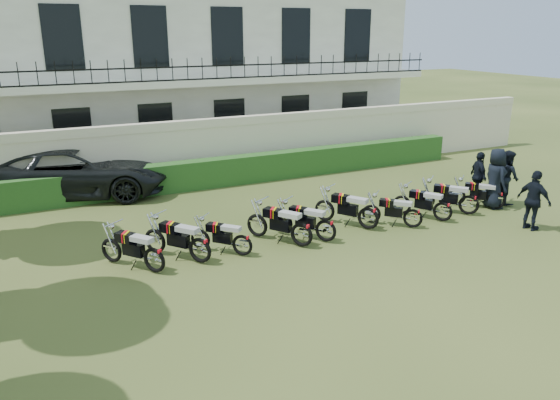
{
  "coord_description": "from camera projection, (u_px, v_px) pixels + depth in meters",
  "views": [
    {
      "loc": [
        -6.28,
        -10.75,
        5.39
      ],
      "look_at": [
        -0.42,
        1.35,
        1.16
      ],
      "focal_mm": 35.0,
      "sensor_mm": 36.0,
      "label": 1
    }
  ],
  "objects": [
    {
      "name": "motorcycle_0",
      "position": [
        154.0,
        254.0,
        12.45
      ],
      "size": [
        1.22,
        1.56,
        1.03
      ],
      "rotation": [
        0.0,
        0.0,
        0.65
      ],
      "color": "black",
      "rests_on": "ground"
    },
    {
      "name": "motorcycle_8",
      "position": [
        469.0,
        200.0,
        16.37
      ],
      "size": [
        1.3,
        1.5,
        1.03
      ],
      "rotation": [
        0.0,
        0.0,
        0.71
      ],
      "color": "black",
      "rests_on": "ground"
    },
    {
      "name": "officer_5",
      "position": [
        478.0,
        176.0,
        17.73
      ],
      "size": [
        0.68,
        1.02,
        1.62
      ],
      "primitive_type": "imported",
      "rotation": [
        0.0,
        0.0,
        1.24
      ],
      "color": "black",
      "rests_on": "ground"
    },
    {
      "name": "motorcycle_5",
      "position": [
        369.0,
        213.0,
        15.16
      ],
      "size": [
        1.16,
        1.72,
        1.08
      ],
      "rotation": [
        0.0,
        0.0,
        0.58
      ],
      "color": "black",
      "rests_on": "ground"
    },
    {
      "name": "motorcycle_9",
      "position": [
        496.0,
        196.0,
        16.9
      ],
      "size": [
        1.2,
        1.33,
        0.93
      ],
      "rotation": [
        0.0,
        0.0,
        0.73
      ],
      "color": "black",
      "rests_on": "ground"
    },
    {
      "name": "motorcycle_1",
      "position": [
        200.0,
        244.0,
        12.96
      ],
      "size": [
        1.28,
        1.63,
        1.08
      ],
      "rotation": [
        0.0,
        0.0,
        0.65
      ],
      "color": "black",
      "rests_on": "ground"
    },
    {
      "name": "suv",
      "position": [
        75.0,
        172.0,
        18.17
      ],
      "size": [
        6.57,
        4.31,
        1.68
      ],
      "primitive_type": "imported",
      "rotation": [
        0.0,
        0.0,
        1.3
      ],
      "color": "black",
      "rests_on": "ground"
    },
    {
      "name": "motorcycle_3",
      "position": [
        302.0,
        229.0,
        13.94
      ],
      "size": [
        1.17,
        1.72,
        1.09
      ],
      "rotation": [
        0.0,
        0.0,
        0.58
      ],
      "color": "black",
      "rests_on": "ground"
    },
    {
      "name": "perimeter_wall",
      "position": [
        211.0,
        149.0,
        19.97
      ],
      "size": [
        30.0,
        0.35,
        2.3
      ],
      "color": "beige",
      "rests_on": "ground"
    },
    {
      "name": "officer_2",
      "position": [
        534.0,
        201.0,
        15.08
      ],
      "size": [
        0.53,
        1.04,
        1.7
      ],
      "primitive_type": "imported",
      "rotation": [
        0.0,
        0.0,
        1.69
      ],
      "color": "black",
      "rests_on": "ground"
    },
    {
      "name": "officer_4",
      "position": [
        507.0,
        177.0,
        17.42
      ],
      "size": [
        0.85,
        0.98,
        1.73
      ],
      "primitive_type": "imported",
      "rotation": [
        0.0,
        0.0,
        1.31
      ],
      "color": "black",
      "rests_on": "ground"
    },
    {
      "name": "ground",
      "position": [
        319.0,
        257.0,
        13.46
      ],
      "size": [
        100.0,
        100.0,
        0.0
      ],
      "primitive_type": "plane",
      "color": "#33451B",
      "rests_on": "ground"
    },
    {
      "name": "officer_3",
      "position": [
        495.0,
        178.0,
        16.95
      ],
      "size": [
        0.81,
        1.04,
        1.89
      ],
      "primitive_type": "imported",
      "rotation": [
        0.0,
        0.0,
        1.32
      ],
      "color": "black",
      "rests_on": "ground"
    },
    {
      "name": "motorcycle_7",
      "position": [
        443.0,
        207.0,
        15.81
      ],
      "size": [
        1.01,
        1.59,
        0.99
      ],
      "rotation": [
        0.0,
        0.0,
        0.55
      ],
      "color": "black",
      "rests_on": "ground"
    },
    {
      "name": "motorcycle_4",
      "position": [
        326.0,
        225.0,
        14.28
      ],
      "size": [
        1.17,
        1.58,
        1.03
      ],
      "rotation": [
        0.0,
        0.0,
        0.62
      ],
      "color": "black",
      "rests_on": "ground"
    },
    {
      "name": "building",
      "position": [
        165.0,
        68.0,
        24.32
      ],
      "size": [
        20.4,
        9.6,
        7.4
      ],
      "color": "white",
      "rests_on": "ground"
    },
    {
      "name": "motorcycle_2",
      "position": [
        242.0,
        240.0,
        13.4
      ],
      "size": [
        1.24,
        1.28,
        0.93
      ],
      "rotation": [
        0.0,
        0.0,
        0.77
      ],
      "color": "black",
      "rests_on": "ground"
    },
    {
      "name": "hedge",
      "position": [
        245.0,
        169.0,
        19.9
      ],
      "size": [
        18.0,
        0.6,
        1.0
      ],
      "primitive_type": "cube",
      "color": "#254F1C",
      "rests_on": "ground"
    },
    {
      "name": "motorcycle_6",
      "position": [
        413.0,
        214.0,
        15.3
      ],
      "size": [
        1.26,
        1.29,
        0.94
      ],
      "rotation": [
        0.0,
        0.0,
        0.77
      ],
      "color": "black",
      "rests_on": "ground"
    }
  ]
}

